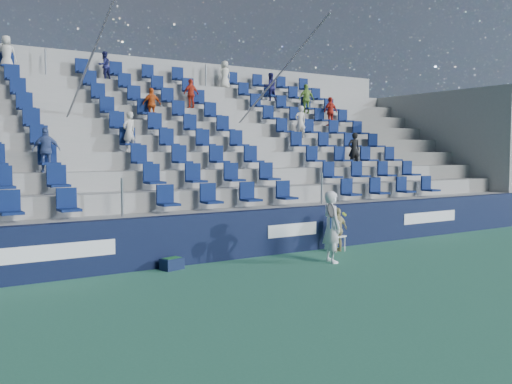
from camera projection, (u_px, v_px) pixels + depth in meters
ground at (321, 281)px, 11.98m from camera, size 70.00×70.00×0.00m
sponsor_wall at (242, 234)px, 14.57m from camera, size 24.00×0.32×1.20m
grandstand at (160, 169)px, 18.72m from camera, size 24.00×8.17×6.63m
tennis_player at (332, 227)px, 13.92m from camera, size 0.69×0.73×1.76m
line_judge_chair at (334, 232)px, 15.61m from camera, size 0.46×0.47×0.90m
line_judge at (338, 229)px, 15.48m from camera, size 0.74×0.39×1.21m
ball_bin at (172, 263)px, 13.10m from camera, size 0.56×0.43×0.28m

